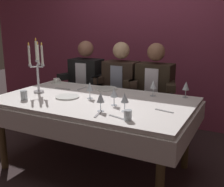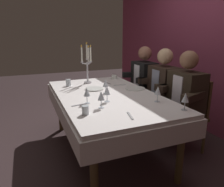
{
  "view_description": "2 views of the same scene",
  "coord_description": "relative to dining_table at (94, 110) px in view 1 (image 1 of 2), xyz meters",
  "views": [
    {
      "loc": [
        1.36,
        -2.24,
        1.45
      ],
      "look_at": [
        0.2,
        0.0,
        0.82
      ],
      "focal_mm": 44.41,
      "sensor_mm": 36.0,
      "label": 1
    },
    {
      "loc": [
        2.25,
        -0.86,
        1.41
      ],
      "look_at": [
        0.14,
        0.01,
        0.78
      ],
      "focal_mm": 34.12,
      "sensor_mm": 36.0,
      "label": 2
    }
  ],
  "objects": [
    {
      "name": "ground_plane",
      "position": [
        0.0,
        0.0,
        -0.62
      ],
      "size": [
        12.0,
        12.0,
        0.0
      ],
      "primitive_type": "plane",
      "color": "#352627"
    },
    {
      "name": "wine_glass_4",
      "position": [
        0.48,
        0.38,
        0.23
      ],
      "size": [
        0.07,
        0.07,
        0.16
      ],
      "color": "silver",
      "rests_on": "dining_table"
    },
    {
      "name": "water_tumbler_1",
      "position": [
        0.55,
        -0.41,
        0.16
      ],
      "size": [
        0.06,
        0.06,
        0.08
      ],
      "primitive_type": "cylinder",
      "color": "silver",
      "rests_on": "dining_table"
    },
    {
      "name": "seated_diner_1",
      "position": [
        -0.12,
        0.89,
        0.11
      ],
      "size": [
        0.63,
        0.48,
        1.24
      ],
      "color": "brown",
      "rests_on": "ground_plane"
    },
    {
      "name": "dining_table",
      "position": [
        0.0,
        0.0,
        0.0
      ],
      "size": [
        1.94,
        1.14,
        0.74
      ],
      "color": "white",
      "rests_on": "ground_plane"
    },
    {
      "name": "spoon_0",
      "position": [
        0.73,
        -0.07,
        0.12
      ],
      "size": [
        0.17,
        0.05,
        0.01
      ],
      "primitive_type": "cube",
      "rotation": [
        0.0,
        0.0,
        -0.21
      ],
      "color": "#B7B7BC",
      "rests_on": "dining_table"
    },
    {
      "name": "wine_glass_3",
      "position": [
        -0.04,
        -0.0,
        0.24
      ],
      "size": [
        0.07,
        0.07,
        0.16
      ],
      "color": "silver",
      "rests_on": "dining_table"
    },
    {
      "name": "knife_4",
      "position": [
        -0.54,
        0.21,
        0.12
      ],
      "size": [
        0.19,
        0.04,
        0.01
      ],
      "primitive_type": "cube",
      "rotation": [
        0.0,
        0.0,
        0.13
      ],
      "color": "#B7B7BC",
      "rests_on": "dining_table"
    },
    {
      "name": "candelabra",
      "position": [
        -0.66,
        -0.04,
        0.37
      ],
      "size": [
        0.15,
        0.17,
        0.57
      ],
      "color": "silver",
      "rests_on": "dining_table"
    },
    {
      "name": "fork_2",
      "position": [
        -0.35,
        0.32,
        0.12
      ],
      "size": [
        0.03,
        0.17,
        0.01
      ],
      "primitive_type": "cube",
      "rotation": [
        0.0,
        0.0,
        1.48
      ],
      "color": "#B7B7BC",
      "rests_on": "dining_table"
    },
    {
      "name": "back_wall",
      "position": [
        0.0,
        1.66,
        0.73
      ],
      "size": [
        6.0,
        0.12,
        2.7
      ],
      "primitive_type": "cube",
      "color": "#903954",
      "rests_on": "ground_plane"
    },
    {
      "name": "spoon_3",
      "position": [
        0.28,
        -0.39,
        0.12
      ],
      "size": [
        0.05,
        0.17,
        0.01
      ],
      "primitive_type": "cube",
      "rotation": [
        0.0,
        0.0,
        1.78
      ],
      "color": "#B7B7BC",
      "rests_on": "dining_table"
    },
    {
      "name": "wine_glass_1",
      "position": [
        0.26,
        -0.31,
        0.23
      ],
      "size": [
        0.07,
        0.07,
        0.16
      ],
      "color": "silver",
      "rests_on": "dining_table"
    },
    {
      "name": "seated_diner_0",
      "position": [
        -0.64,
        0.89,
        0.11
      ],
      "size": [
        0.63,
        0.48,
        1.24
      ],
      "color": "brown",
      "rests_on": "ground_plane"
    },
    {
      "name": "wine_glass_0",
      "position": [
        0.28,
        -0.1,
        0.24
      ],
      "size": [
        0.07,
        0.07,
        0.16
      ],
      "color": "silver",
      "rests_on": "dining_table"
    },
    {
      "name": "wine_glass_2",
      "position": [
        0.79,
        0.47,
        0.24
      ],
      "size": [
        0.07,
        0.07,
        0.16
      ],
      "color": "silver",
      "rests_on": "dining_table"
    },
    {
      "name": "dinner_plate_1",
      "position": [
        -0.09,
        0.42,
        0.13
      ],
      "size": [
        0.25,
        0.25,
        0.01
      ],
      "primitive_type": "cylinder",
      "color": "white",
      "rests_on": "dining_table"
    },
    {
      "name": "water_tumbler_0",
      "position": [
        -0.58,
        -0.34,
        0.16
      ],
      "size": [
        0.07,
        0.07,
        0.09
      ],
      "primitive_type": "cylinder",
      "color": "silver",
      "rests_on": "dining_table"
    },
    {
      "name": "wine_glass_5",
      "position": [
        0.44,
        -0.22,
        0.23
      ],
      "size": [
        0.07,
        0.07,
        0.16
      ],
      "color": "silver",
      "rests_on": "dining_table"
    },
    {
      "name": "coffee_cup_0",
      "position": [
        -0.79,
        0.43,
        0.15
      ],
      "size": [
        0.13,
        0.12,
        0.06
      ],
      "color": "white",
      "rests_on": "dining_table"
    },
    {
      "name": "dinner_plate_0",
      "position": [
        -0.26,
        -0.07,
        0.13
      ],
      "size": [
        0.24,
        0.24,
        0.01
      ],
      "primitive_type": "cylinder",
      "color": "white",
      "rests_on": "dining_table"
    },
    {
      "name": "seated_diner_2",
      "position": [
        0.33,
        0.89,
        0.11
      ],
      "size": [
        0.63,
        0.48,
        1.24
      ],
      "color": "brown",
      "rests_on": "ground_plane"
    },
    {
      "name": "spoon_1",
      "position": [
        0.45,
        -0.39,
        0.12
      ],
      "size": [
        0.17,
        0.06,
        0.01
      ],
      "primitive_type": "cube",
      "rotation": [
        0.0,
        0.0,
        -0.28
      ],
      "color": "#B7B7BC",
      "rests_on": "dining_table"
    }
  ]
}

